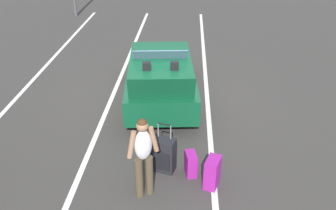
{
  "coord_description": "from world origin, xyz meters",
  "views": [
    {
      "loc": [
        -8.96,
        -0.74,
        4.76
      ],
      "look_at": [
        -1.78,
        -0.31,
        0.75
      ],
      "focal_mm": 38.28,
      "sensor_mm": 36.0,
      "label": 1
    }
  ],
  "objects_px": {
    "suitcase_small_carryon": "(191,164)",
    "traveler_person": "(143,154)",
    "suitcase_medium_bright": "(212,173)",
    "convertible_car": "(161,75)",
    "suitcase_large_black": "(163,155)"
  },
  "relations": [
    {
      "from": "suitcase_large_black",
      "to": "suitcase_medium_bright",
      "type": "height_order",
      "value": "suitcase_large_black"
    },
    {
      "from": "suitcase_large_black",
      "to": "suitcase_small_carryon",
      "type": "xyz_separation_m",
      "value": [
        -0.1,
        -0.57,
        -0.12
      ]
    },
    {
      "from": "suitcase_medium_bright",
      "to": "suitcase_small_carryon",
      "type": "distance_m",
      "value": 0.51
    },
    {
      "from": "convertible_car",
      "to": "traveler_person",
      "type": "relative_size",
      "value": 2.59
    },
    {
      "from": "convertible_car",
      "to": "suitcase_medium_bright",
      "type": "height_order",
      "value": "convertible_car"
    },
    {
      "from": "convertible_car",
      "to": "suitcase_small_carryon",
      "type": "distance_m",
      "value": 3.6
    },
    {
      "from": "suitcase_medium_bright",
      "to": "traveler_person",
      "type": "relative_size",
      "value": 0.38
    },
    {
      "from": "suitcase_small_carryon",
      "to": "traveler_person",
      "type": "distance_m",
      "value": 1.26
    },
    {
      "from": "traveler_person",
      "to": "suitcase_large_black",
      "type": "bearing_deg",
      "value": -49.77
    },
    {
      "from": "convertible_car",
      "to": "suitcase_medium_bright",
      "type": "relative_size",
      "value": 6.9
    },
    {
      "from": "convertible_car",
      "to": "traveler_person",
      "type": "height_order",
      "value": "traveler_person"
    },
    {
      "from": "suitcase_medium_bright",
      "to": "convertible_car",
      "type": "bearing_deg",
      "value": -52.23
    },
    {
      "from": "convertible_car",
      "to": "suitcase_large_black",
      "type": "height_order",
      "value": "convertible_car"
    },
    {
      "from": "suitcase_small_carryon",
      "to": "traveler_person",
      "type": "relative_size",
      "value": 0.3
    },
    {
      "from": "convertible_car",
      "to": "suitcase_large_black",
      "type": "xyz_separation_m",
      "value": [
        -3.37,
        -0.31,
        -0.22
      ]
    }
  ]
}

